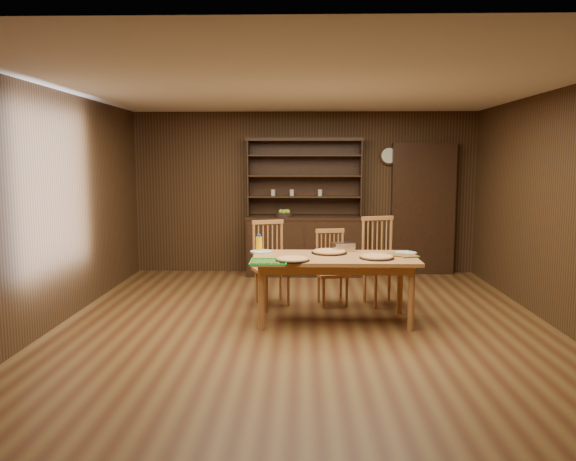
{
  "coord_description": "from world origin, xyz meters",
  "views": [
    {
      "loc": [
        -0.03,
        -6.12,
        1.82
      ],
      "look_at": [
        -0.2,
        0.4,
        1.01
      ],
      "focal_mm": 35.0,
      "sensor_mm": 36.0,
      "label": 1
    }
  ],
  "objects_px": {
    "china_hutch": "(304,238)",
    "chair_right": "(380,258)",
    "chair_center": "(331,265)",
    "juice_bottle": "(259,244)",
    "dining_table": "(334,264)",
    "chair_left": "(270,260)"
  },
  "relations": [
    {
      "from": "chair_center",
      "to": "juice_bottle",
      "type": "bearing_deg",
      "value": -163.82
    },
    {
      "from": "china_hutch",
      "to": "juice_bottle",
      "type": "height_order",
      "value": "china_hutch"
    },
    {
      "from": "china_hutch",
      "to": "dining_table",
      "type": "distance_m",
      "value": 2.65
    },
    {
      "from": "china_hutch",
      "to": "chair_right",
      "type": "relative_size",
      "value": 1.96
    },
    {
      "from": "chair_right",
      "to": "china_hutch",
      "type": "bearing_deg",
      "value": 100.24
    },
    {
      "from": "chair_right",
      "to": "juice_bottle",
      "type": "distance_m",
      "value": 1.61
    },
    {
      "from": "dining_table",
      "to": "chair_center",
      "type": "relative_size",
      "value": 1.92
    },
    {
      "from": "china_hutch",
      "to": "dining_table",
      "type": "height_order",
      "value": "china_hutch"
    },
    {
      "from": "chair_right",
      "to": "chair_center",
      "type": "bearing_deg",
      "value": 166.17
    },
    {
      "from": "chair_left",
      "to": "chair_center",
      "type": "bearing_deg",
      "value": -21.32
    },
    {
      "from": "dining_table",
      "to": "juice_bottle",
      "type": "relative_size",
      "value": 9.0
    },
    {
      "from": "dining_table",
      "to": "chair_right",
      "type": "xyz_separation_m",
      "value": [
        0.63,
        0.83,
        -0.07
      ]
    },
    {
      "from": "chair_left",
      "to": "chair_center",
      "type": "height_order",
      "value": "chair_left"
    },
    {
      "from": "china_hutch",
      "to": "chair_right",
      "type": "bearing_deg",
      "value": -61.74
    },
    {
      "from": "chair_center",
      "to": "dining_table",
      "type": "bearing_deg",
      "value": -101.82
    },
    {
      "from": "dining_table",
      "to": "chair_right",
      "type": "height_order",
      "value": "chair_right"
    },
    {
      "from": "china_hutch",
      "to": "chair_center",
      "type": "relative_size",
      "value": 2.28
    },
    {
      "from": "chair_left",
      "to": "juice_bottle",
      "type": "height_order",
      "value": "chair_left"
    },
    {
      "from": "chair_left",
      "to": "chair_center",
      "type": "relative_size",
      "value": 1.11
    },
    {
      "from": "chair_center",
      "to": "chair_right",
      "type": "height_order",
      "value": "chair_right"
    },
    {
      "from": "china_hutch",
      "to": "dining_table",
      "type": "xyz_separation_m",
      "value": [
        0.33,
        -2.63,
        0.07
      ]
    },
    {
      "from": "chair_right",
      "to": "juice_bottle",
      "type": "relative_size",
      "value": 5.46
    }
  ]
}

